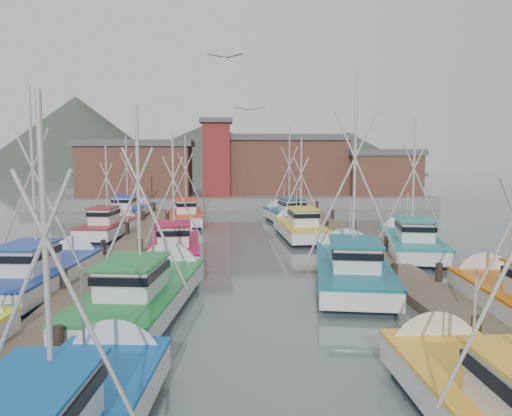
{
  "coord_description": "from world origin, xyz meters",
  "views": [
    {
      "loc": [
        -1.45,
        -22.69,
        5.96
      ],
      "look_at": [
        0.66,
        7.75,
        2.6
      ],
      "focal_mm": 35.0,
      "sensor_mm": 36.0,
      "label": 1
    }
  ],
  "objects": [
    {
      "name": "gull_far",
      "position": [
        -0.02,
        2.48,
        8.14
      ],
      "size": [
        1.55,
        0.62,
        0.24
      ],
      "rotation": [
        0.0,
        0.0,
        0.07
      ],
      "color": "gray",
      "rests_on": "ground"
    },
    {
      "name": "ground",
      "position": [
        0.0,
        0.0,
        0.0
      ],
      "size": [
        260.0,
        260.0,
        0.0
      ],
      "primitive_type": "plane",
      "color": "#4F5E5C",
      "rests_on": "ground"
    },
    {
      "name": "shed_right",
      "position": [
        17.0,
        34.0,
        3.84
      ],
      "size": [
        8.48,
        6.36,
        5.2
      ],
      "color": "brown",
      "rests_on": "quay"
    },
    {
      "name": "boat_8",
      "position": [
        -4.12,
        5.34,
        0.68
      ],
      "size": [
        3.19,
        8.65,
        7.84
      ],
      "rotation": [
        0.0,
        0.0,
        0.07
      ],
      "color": "black",
      "rests_on": "ground"
    },
    {
      "name": "boat_4",
      "position": [
        -4.33,
        -3.82,
        0.68
      ],
      "size": [
        4.28,
        9.99,
        8.53
      ],
      "rotation": [
        0.0,
        0.0,
        -0.14
      ],
      "color": "black",
      "rests_on": "ground"
    },
    {
      "name": "dock_left",
      "position": [
        -7.0,
        4.04,
        0.21
      ],
      "size": [
        2.3,
        46.0,
        1.5
      ],
      "color": "#4E4230",
      "rests_on": "ground"
    },
    {
      "name": "boat_11",
      "position": [
        9.71,
        5.94,
        0.68
      ],
      "size": [
        4.58,
        9.53,
        8.95
      ],
      "rotation": [
        0.0,
        0.0,
        -0.2
      ],
      "color": "black",
      "rests_on": "ground"
    },
    {
      "name": "boat_9",
      "position": [
        4.0,
        12.01,
        0.68
      ],
      "size": [
        3.17,
        8.77,
        7.75
      ],
      "rotation": [
        0.0,
        0.0,
        0.04
      ],
      "color": "black",
      "rests_on": "ground"
    },
    {
      "name": "boat_1",
      "position": [
        4.19,
        -13.14,
        0.68
      ],
      "size": [
        3.08,
        8.53,
        7.55
      ],
      "rotation": [
        0.0,
        0.0,
        -0.0
      ],
      "color": "black",
      "rests_on": "ground"
    },
    {
      "name": "shed_center",
      "position": [
        6.0,
        37.0,
        4.69
      ],
      "size": [
        14.84,
        9.54,
        6.9
      ],
      "color": "brown",
      "rests_on": "quay"
    },
    {
      "name": "boat_12",
      "position": [
        -4.46,
        19.42,
        0.68
      ],
      "size": [
        3.22,
        8.35,
        8.04
      ],
      "rotation": [
        0.0,
        0.0,
        0.08
      ],
      "color": "black",
      "rests_on": "ground"
    },
    {
      "name": "boat_6",
      "position": [
        -9.28,
        -0.45,
        0.69
      ],
      "size": [
        3.86,
        9.08,
        9.5
      ],
      "rotation": [
        0.0,
        0.0,
        -0.11
      ],
      "color": "black",
      "rests_on": "ground"
    },
    {
      "name": "distant_hills",
      "position": [
        -12.76,
        122.59,
        0.0
      ],
      "size": [
        175.0,
        140.0,
        42.0
      ],
      "color": "#3D473B",
      "rests_on": "ground"
    },
    {
      "name": "lookout_tower",
      "position": [
        -2.0,
        33.0,
        5.55
      ],
      "size": [
        3.6,
        3.6,
        8.5
      ],
      "color": "maroon",
      "rests_on": "quay"
    },
    {
      "name": "gull_near",
      "position": [
        -1.26,
        -0.57,
        10.12
      ],
      "size": [
        1.55,
        0.65,
        0.24
      ],
      "rotation": [
        0.0,
        0.0,
        -0.21
      ],
      "color": "gray",
      "rests_on": "ground"
    },
    {
      "name": "boat_13",
      "position": [
        4.07,
        19.03,
        0.68
      ],
      "size": [
        3.77,
        8.77,
        8.81
      ],
      "rotation": [
        0.0,
        0.0,
        0.14
      ],
      "color": "black",
      "rests_on": "ground"
    },
    {
      "name": "dock_right",
      "position": [
        7.0,
        4.04,
        0.21
      ],
      "size": [
        2.3,
        46.0,
        1.5
      ],
      "color": "#4E4230",
      "rests_on": "ground"
    },
    {
      "name": "boat_14",
      "position": [
        -9.8,
        23.01,
        0.68
      ],
      "size": [
        3.39,
        8.8,
        8.18
      ],
      "rotation": [
        0.0,
        0.0,
        -0.08
      ],
      "color": "black",
      "rests_on": "ground"
    },
    {
      "name": "quay",
      "position": [
        0.0,
        37.0,
        0.6
      ],
      "size": [
        44.0,
        16.0,
        1.2
      ],
      "primitive_type": "cube",
      "color": "gray",
      "rests_on": "ground"
    },
    {
      "name": "boat_5",
      "position": [
        4.5,
        -0.49,
        0.69
      ],
      "size": [
        4.79,
        10.32,
        10.63
      ],
      "rotation": [
        0.0,
        0.0,
        -0.18
      ],
      "color": "black",
      "rests_on": "ground"
    },
    {
      "name": "boat_10",
      "position": [
        -9.42,
        13.48,
        0.68
      ],
      "size": [
        3.32,
        8.15,
        7.12
      ],
      "rotation": [
        0.0,
        0.0,
        -0.12
      ],
      "color": "black",
      "rests_on": "ground"
    },
    {
      "name": "shed_left",
      "position": [
        -11.0,
        35.0,
        4.34
      ],
      "size": [
        12.72,
        8.48,
        6.2
      ],
      "color": "brown",
      "rests_on": "quay"
    }
  ]
}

